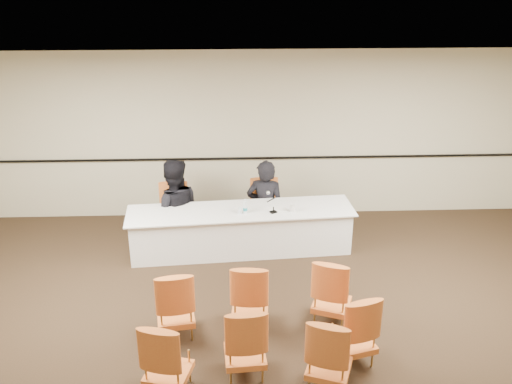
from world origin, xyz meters
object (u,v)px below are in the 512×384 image
drinking_glass (240,211)px  aud_chair_back_left (167,356)px  coffee_cup (293,208)px  aud_chair_back_right (330,352)px  panelist_second_chair (174,213)px  water_bottle (245,206)px  aud_chair_front_right (332,290)px  panelist_main_chair (265,208)px  aud_chair_front_mid (250,294)px  aud_chair_extra (353,327)px  aud_chair_front_left (175,302)px  panel_table (241,230)px  aud_chair_back_mid (245,339)px  microphone (273,204)px  panelist_main (265,210)px  panelist_second (174,213)px

drinking_glass → aud_chair_back_left: 3.18m
coffee_cup → aud_chair_back_right: (0.11, -3.09, -0.31)m
panelist_second_chair → aud_chair_back_right: bearing=-65.3°
water_bottle → aud_chair_front_right: 2.18m
panelist_main_chair → aud_chair_front_mid: bearing=-102.0°
panelist_main_chair → aud_chair_back_right: 3.79m
aud_chair_front_mid → aud_chair_extra: same height
coffee_cup → aud_chair_front_left: bearing=-129.2°
panel_table → panelist_main_chair: size_ratio=3.78×
aud_chair_back_mid → aud_chair_back_right: 0.96m
panel_table → aud_chair_front_left: size_ratio=3.78×
microphone → aud_chair_back_left: 3.38m
panelist_second_chair → aud_chair_back_mid: (1.10, -3.38, 0.00)m
aud_chair_back_left → drinking_glass: bearing=89.6°
aud_chair_front_mid → aud_chair_front_right: 1.07m
aud_chair_back_left → panel_table: bearing=89.9°
panel_table → aud_chair_extra: aud_chair_extra is taller
panelist_main → aud_chair_front_mid: size_ratio=1.88×
drinking_glass → panelist_main_chair: bearing=58.0°
aud_chair_extra → panelist_main_chair: bearing=88.0°
panelist_second_chair → aud_chair_back_right: 4.16m
water_bottle → aud_chair_front_mid: 1.95m
panelist_main_chair → aud_chair_front_right: 2.63m
water_bottle → aud_chair_front_right: water_bottle is taller
panel_table → aud_chair_front_left: 2.32m
panelist_main_chair → panelist_second: size_ratio=0.50×
panel_table → aud_chair_back_left: aud_chair_back_left is taller
panel_table → panelist_second_chair: 1.20m
drinking_glass → coffee_cup: size_ratio=0.71×
aud_chair_back_mid → aud_chair_front_left: bearing=133.5°
microphone → panelist_second: bearing=133.1°
panelist_main → aud_chair_front_right: panelist_main is taller
panelist_second → microphone: 1.76m
panelist_second_chair → aud_chair_front_left: bearing=-89.1°
microphone → drinking_glass: 0.54m
aud_chair_front_mid → aud_chair_back_right: size_ratio=1.00×
aud_chair_front_mid → aud_chair_back_mid: same height
panelist_second_chair → microphone: (1.62, -0.57, 0.40)m
microphone → aud_chair_back_right: size_ratio=0.33×
panelist_second → aud_chair_back_left: 3.64m
coffee_cup → panelist_main_chair: bearing=120.2°
drinking_glass → aud_chair_back_right: bearing=-72.9°
aud_chair_extra → coffee_cup: bearing=83.4°
panelist_main_chair → aud_chair_front_right: (0.73, -2.53, 0.00)m
aud_chair_front_mid → aud_chair_back_mid: bearing=-90.7°
panelist_main_chair → panelist_second_chair: same height
panelist_main_chair → panelist_second_chair: bearing=-180.0°
aud_chair_extra → aud_chair_back_right: bearing=-145.2°
drinking_glass → panelist_second_chair: bearing=152.0°
microphone → aud_chair_extra: microphone is taller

